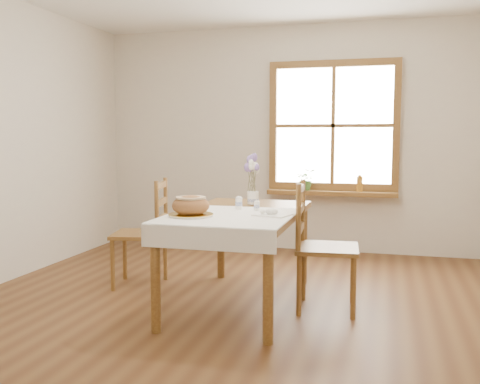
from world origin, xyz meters
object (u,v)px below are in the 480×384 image
object	(u,v)px
dining_table	(240,222)
chair_right	(328,246)
flower_vase	(253,199)
chair_left	(139,233)
bread_plate	(191,215)

from	to	relation	value
dining_table	chair_right	distance (m)	0.70
flower_vase	chair_left	bearing A→B (deg)	-175.00
dining_table	bread_plate	size ratio (longest dim) A/B	5.08
dining_table	flower_vase	world-z (taller)	flower_vase
chair_left	dining_table	bearing A→B (deg)	61.78
chair_left	chair_right	xyz separation A→B (m)	(1.69, -0.23, 0.02)
dining_table	chair_left	distance (m)	1.07
dining_table	bread_plate	xyz separation A→B (m)	(-0.25, -0.42, 0.10)
chair_left	flower_vase	distance (m)	1.08
bread_plate	chair_left	bearing A→B (deg)	136.74
bread_plate	flower_vase	world-z (taller)	flower_vase
chair_left	chair_right	size ratio (longest dim) A/B	0.97
dining_table	chair_right	size ratio (longest dim) A/B	1.62
chair_left	flower_vase	bearing A→B (deg)	83.08
dining_table	chair_right	xyz separation A→B (m)	(0.68, 0.06, -0.17)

